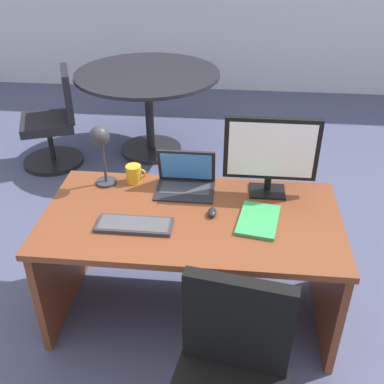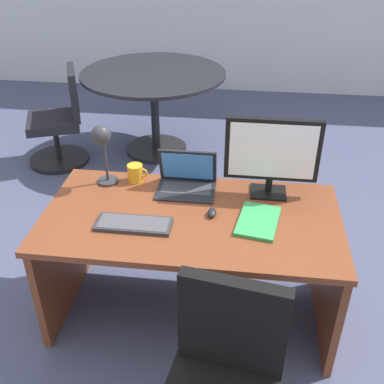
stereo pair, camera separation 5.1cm
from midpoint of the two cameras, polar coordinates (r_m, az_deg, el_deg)
ground at (r=4.07m, az=1.68°, el=0.78°), size 12.00×12.00×0.00m
desk at (r=2.58m, az=-0.55°, el=-6.15°), size 1.57×0.81×0.72m
monitor at (r=2.52m, az=9.18°, el=4.96°), size 0.51×0.16×0.45m
laptop at (r=2.63m, az=-1.33°, el=1.94°), size 0.33×0.25×0.23m
keyboard at (r=2.35m, az=-7.77°, el=-4.06°), size 0.38×0.15×0.02m
mouse at (r=2.41m, az=1.91°, el=-2.53°), size 0.05×0.08×0.04m
desk_lamp at (r=2.60m, az=-11.80°, el=5.90°), size 0.12×0.15×0.37m
book at (r=2.39m, az=7.61°, el=-3.46°), size 0.24×0.33×0.02m
coffee_mug at (r=2.71m, az=-7.72°, el=2.25°), size 0.12×0.09×0.10m
meeting_table at (r=4.44m, az=-5.77°, el=12.16°), size 1.34×1.34×0.81m
meeting_chair_near at (r=4.49m, az=-16.94°, el=7.66°), size 0.61×0.59×0.89m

